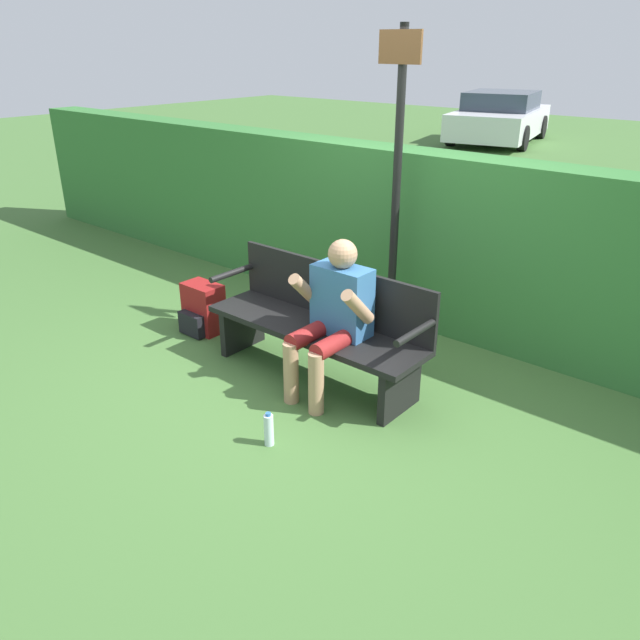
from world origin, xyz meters
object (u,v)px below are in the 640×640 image
object	(u,v)px
backpack	(202,309)
water_bottle	(269,430)
park_bench	(319,323)
parked_car	(500,118)
person_seated	(333,312)
signpost	(397,171)

from	to	relation	value
backpack	water_bottle	xyz separation A→B (m)	(1.68, -0.87, -0.10)
park_bench	backpack	distance (m)	1.34
parked_car	park_bench	bearing A→B (deg)	-172.54
person_seated	backpack	distance (m)	1.60
signpost	parked_car	xyz separation A→B (m)	(-4.46, 11.47, -0.83)
signpost	person_seated	bearing A→B (deg)	-76.65
person_seated	water_bottle	size ratio (longest dim) A/B	4.80
park_bench	parked_car	size ratio (longest dim) A/B	0.43
signpost	backpack	bearing A→B (deg)	-139.27
person_seated	parked_car	world-z (taller)	parked_car
backpack	parked_car	world-z (taller)	parked_car
person_seated	park_bench	bearing A→B (deg)	153.07
signpost	parked_car	distance (m)	12.33
park_bench	person_seated	xyz separation A→B (m)	(0.23, -0.12, 0.20)
person_seated	backpack	world-z (taller)	person_seated
person_seated	signpost	xyz separation A→B (m)	(-0.27, 1.15, 0.79)
backpack	parked_car	bearing A→B (deg)	104.22
water_bottle	backpack	bearing A→B (deg)	152.67
person_seated	water_bottle	distance (m)	0.98
park_bench	person_seated	distance (m)	0.32
backpack	parked_car	distance (m)	12.97
backpack	signpost	distance (m)	2.08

